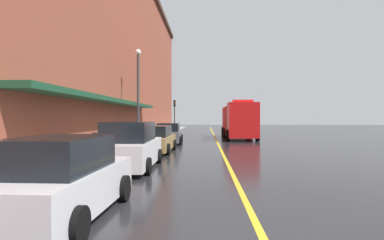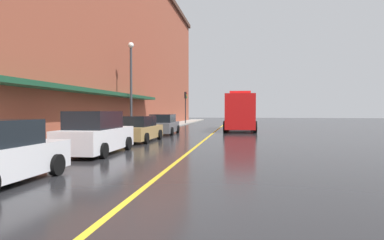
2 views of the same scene
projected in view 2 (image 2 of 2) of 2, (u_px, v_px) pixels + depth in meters
ground_plane at (215, 131)px, 31.22m from camera, size 112.00×112.00×0.00m
sidewalk_left at (150, 130)px, 32.12m from camera, size 2.40×70.00×0.15m
lane_center_stripe at (215, 131)px, 31.22m from camera, size 0.16×70.00×0.01m
brick_building_left at (65, 38)px, 32.03m from camera, size 14.62×64.00×17.55m
parked_car_1 at (96, 134)px, 15.15m from camera, size 2.15×4.87×1.90m
parked_car_2 at (138, 129)px, 21.17m from camera, size 2.19×4.91×1.58m
parked_car_3 at (164, 125)px, 27.52m from camera, size 2.17×4.95×1.61m
fire_truck at (240, 113)px, 32.27m from camera, size 2.94×9.00×3.58m
parking_meter_0 at (63, 130)px, 14.91m from camera, size 0.14×0.18×1.33m
parking_meter_1 at (132, 122)px, 24.29m from camera, size 0.14×0.18×1.33m
street_lamp_left at (131, 78)px, 25.81m from camera, size 0.44×0.44×6.94m
traffic_light_near at (186, 101)px, 46.67m from camera, size 0.38×0.36×4.30m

